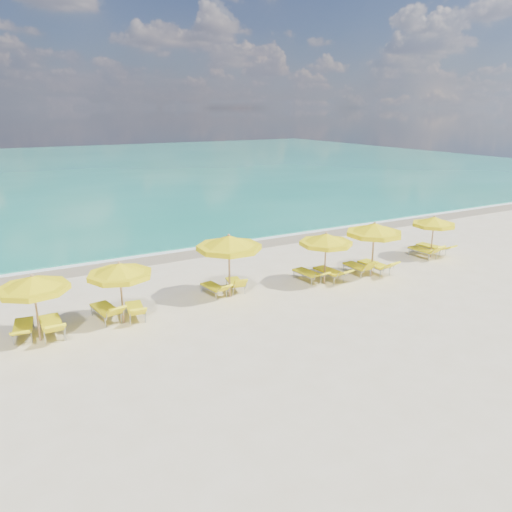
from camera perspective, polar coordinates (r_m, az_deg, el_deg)
ground_plane at (r=20.32m, az=2.09°, el=-4.30°), size 120.00×120.00×0.00m
ocean at (r=65.33m, az=-20.75°, el=9.14°), size 120.00×80.00×0.30m
wet_sand_band at (r=26.59m, az=-6.26°, el=0.67°), size 120.00×2.60×0.01m
foam_line at (r=27.30m, az=-6.93°, el=1.07°), size 120.00×1.20×0.03m
whitecap_near at (r=34.17m, az=-22.11°, el=3.11°), size 14.00×0.36×0.05m
whitecap_far at (r=44.59m, az=-5.30°, el=7.15°), size 18.00×0.30×0.05m
umbrella_1 at (r=17.11m, az=-24.13°, el=-2.98°), size 2.69×2.69×2.27m
umbrella_2 at (r=17.57m, az=-15.32°, el=-1.65°), size 2.26×2.26×2.25m
umbrella_3 at (r=19.30m, az=-3.12°, el=1.45°), size 3.38×3.38×2.59m
umbrella_4 at (r=21.08m, az=8.00°, el=1.84°), size 2.70×2.70×2.27m
umbrella_5 at (r=22.37m, az=13.36°, el=2.93°), size 3.23×3.23×2.50m
umbrella_6 at (r=26.21m, az=19.67°, el=3.69°), size 2.66×2.66×2.15m
lounger_1_left at (r=18.17m, az=-25.03°, el=-7.79°), size 0.87×1.92×0.70m
lounger_1_right at (r=17.94m, az=-22.29°, el=-7.68°), size 0.69×2.01×0.85m
lounger_2_left at (r=18.54m, az=-16.71°, el=-6.33°), size 0.92×1.99×0.86m
lounger_2_right at (r=18.45m, az=-13.60°, el=-6.28°), size 0.81×1.80×0.77m
lounger_3_left at (r=20.13m, az=-4.78°, el=-3.94°), size 0.75×1.71×0.72m
lounger_3_right at (r=20.59m, az=-2.34°, el=-3.41°), size 0.84×1.66×0.79m
lounger_4_left at (r=21.77m, az=5.96°, el=-2.32°), size 0.79×1.91×0.69m
lounger_4_right at (r=22.04m, az=8.42°, el=-2.14°), size 0.81×2.00×0.75m
lounger_5_left at (r=22.98m, az=11.53°, el=-1.54°), size 0.62×1.74×0.87m
lounger_5_right at (r=23.31m, az=13.43°, el=-1.36°), size 0.80×2.04×0.84m
lounger_6_left at (r=26.43m, az=18.56°, el=0.32°), size 0.73×1.87×0.86m
lounger_6_right at (r=27.20m, az=19.50°, el=0.67°), size 0.92×2.06×0.71m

